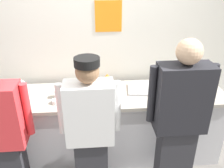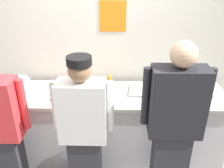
{
  "view_description": "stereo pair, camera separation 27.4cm",
  "coord_description": "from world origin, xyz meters",
  "px_view_note": "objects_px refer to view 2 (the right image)",
  "views": [
    {
      "loc": [
        -0.06,
        -2.12,
        2.27
      ],
      "look_at": [
        0.15,
        0.33,
        1.06
      ],
      "focal_mm": 38.31,
      "sensor_mm": 36.0,
      "label": 1
    },
    {
      "loc": [
        0.21,
        -2.13,
        2.27
      ],
      "look_at": [
        0.15,
        0.33,
        1.06
      ],
      "focal_mm": 38.31,
      "sensor_mm": 36.0,
      "label": 2
    }
  ],
  "objects_px": {
    "plate_stack_front": "(101,95)",
    "ramekin_green_sauce": "(55,98)",
    "chef_center": "(84,130)",
    "plate_stack_rear": "(173,87)",
    "chef_far_right": "(174,125)",
    "squeeze_bottle_primary": "(187,93)",
    "deli_cup": "(60,91)",
    "ramekin_red_sauce": "(212,95)",
    "sheet_tray": "(146,91)",
    "ramekin_orange_sauce": "(86,89)",
    "ramekin_yellow_sauce": "(190,86)",
    "mixing_bowl_steel": "(14,86)",
    "squeeze_bottle_secondary": "(109,81)",
    "chef_near_left": "(0,128)"
  },
  "relations": [
    {
      "from": "plate_stack_front",
      "to": "ramekin_orange_sauce",
      "type": "bearing_deg",
      "value": 134.87
    },
    {
      "from": "sheet_tray",
      "to": "squeeze_bottle_secondary",
      "type": "height_order",
      "value": "squeeze_bottle_secondary"
    },
    {
      "from": "ramekin_red_sauce",
      "to": "squeeze_bottle_primary",
      "type": "bearing_deg",
      "value": -161.69
    },
    {
      "from": "squeeze_bottle_primary",
      "to": "ramekin_yellow_sauce",
      "type": "bearing_deg",
      "value": 68.38
    },
    {
      "from": "ramekin_green_sauce",
      "to": "ramekin_red_sauce",
      "type": "relative_size",
      "value": 0.84
    },
    {
      "from": "plate_stack_rear",
      "to": "chef_far_right",
      "type": "bearing_deg",
      "value": -100.2
    },
    {
      "from": "mixing_bowl_steel",
      "to": "ramekin_orange_sauce",
      "type": "bearing_deg",
      "value": 3.03
    },
    {
      "from": "ramekin_orange_sauce",
      "to": "ramekin_red_sauce",
      "type": "height_order",
      "value": "ramekin_red_sauce"
    },
    {
      "from": "ramekin_orange_sauce",
      "to": "ramekin_yellow_sauce",
      "type": "distance_m",
      "value": 1.3
    },
    {
      "from": "ramekin_orange_sauce",
      "to": "deli_cup",
      "type": "xyz_separation_m",
      "value": [
        -0.3,
        -0.11,
        0.03
      ]
    },
    {
      "from": "plate_stack_rear",
      "to": "sheet_tray",
      "type": "distance_m",
      "value": 0.33
    },
    {
      "from": "chef_center",
      "to": "ramekin_green_sauce",
      "type": "relative_size",
      "value": 18.11
    },
    {
      "from": "plate_stack_front",
      "to": "ramekin_green_sauce",
      "type": "xyz_separation_m",
      "value": [
        -0.51,
        -0.05,
        -0.02
      ]
    },
    {
      "from": "chef_far_right",
      "to": "ramekin_red_sauce",
      "type": "bearing_deg",
      "value": 46.98
    },
    {
      "from": "chef_center",
      "to": "chef_far_right",
      "type": "xyz_separation_m",
      "value": [
        0.86,
        0.0,
        0.07
      ]
    },
    {
      "from": "chef_far_right",
      "to": "squeeze_bottle_primary",
      "type": "distance_m",
      "value": 0.55
    },
    {
      "from": "ramekin_yellow_sauce",
      "to": "deli_cup",
      "type": "xyz_separation_m",
      "value": [
        -1.59,
        -0.24,
        0.03
      ]
    },
    {
      "from": "sheet_tray",
      "to": "ramekin_orange_sauce",
      "type": "bearing_deg",
      "value": 178.69
    },
    {
      "from": "plate_stack_front",
      "to": "ramekin_green_sauce",
      "type": "bearing_deg",
      "value": -174.27
    },
    {
      "from": "plate_stack_front",
      "to": "squeeze_bottle_secondary",
      "type": "height_order",
      "value": "squeeze_bottle_secondary"
    },
    {
      "from": "plate_stack_front",
      "to": "deli_cup",
      "type": "distance_m",
      "value": 0.49
    },
    {
      "from": "chef_near_left",
      "to": "ramekin_green_sauce",
      "type": "bearing_deg",
      "value": 46.58
    },
    {
      "from": "chef_far_right",
      "to": "plate_stack_front",
      "type": "relative_size",
      "value": 8.82
    },
    {
      "from": "chef_center",
      "to": "plate_stack_rear",
      "type": "xyz_separation_m",
      "value": [
        1.0,
        0.75,
        0.09
      ]
    },
    {
      "from": "chef_center",
      "to": "deli_cup",
      "type": "height_order",
      "value": "chef_center"
    },
    {
      "from": "chef_far_right",
      "to": "plate_stack_rear",
      "type": "xyz_separation_m",
      "value": [
        0.14,
        0.75,
        0.02
      ]
    },
    {
      "from": "plate_stack_rear",
      "to": "ramekin_yellow_sauce",
      "type": "height_order",
      "value": "plate_stack_rear"
    },
    {
      "from": "plate_stack_rear",
      "to": "deli_cup",
      "type": "height_order",
      "value": "deli_cup"
    },
    {
      "from": "sheet_tray",
      "to": "ramekin_orange_sauce",
      "type": "relative_size",
      "value": 3.78
    },
    {
      "from": "chef_far_right",
      "to": "ramekin_red_sauce",
      "type": "height_order",
      "value": "chef_far_right"
    },
    {
      "from": "chef_near_left",
      "to": "ramekin_green_sauce",
      "type": "xyz_separation_m",
      "value": [
        0.44,
        0.47,
        0.07
      ]
    },
    {
      "from": "plate_stack_front",
      "to": "ramekin_red_sauce",
      "type": "height_order",
      "value": "plate_stack_front"
    },
    {
      "from": "chef_far_right",
      "to": "ramekin_orange_sauce",
      "type": "bearing_deg",
      "value": 142.51
    },
    {
      "from": "plate_stack_rear",
      "to": "ramekin_red_sauce",
      "type": "relative_size",
      "value": 1.84
    },
    {
      "from": "plate_stack_rear",
      "to": "squeeze_bottle_secondary",
      "type": "distance_m",
      "value": 0.78
    },
    {
      "from": "chef_center",
      "to": "ramekin_yellow_sauce",
      "type": "height_order",
      "value": "chef_center"
    },
    {
      "from": "squeeze_bottle_primary",
      "to": "deli_cup",
      "type": "relative_size",
      "value": 1.87
    },
    {
      "from": "ramekin_green_sauce",
      "to": "ramekin_yellow_sauce",
      "type": "xyz_separation_m",
      "value": [
        1.61,
        0.37,
        0.0
      ]
    },
    {
      "from": "chef_near_left",
      "to": "mixing_bowl_steel",
      "type": "distance_m",
      "value": 0.68
    },
    {
      "from": "ramekin_orange_sauce",
      "to": "deli_cup",
      "type": "height_order",
      "value": "deli_cup"
    },
    {
      "from": "plate_stack_front",
      "to": "ramekin_yellow_sauce",
      "type": "bearing_deg",
      "value": 15.95
    },
    {
      "from": "sheet_tray",
      "to": "ramekin_green_sauce",
      "type": "distance_m",
      "value": 1.07
    },
    {
      "from": "chef_center",
      "to": "plate_stack_rear",
      "type": "bearing_deg",
      "value": 37.13
    },
    {
      "from": "chef_center",
      "to": "squeeze_bottle_secondary",
      "type": "xyz_separation_m",
      "value": [
        0.22,
        0.79,
        0.15
      ]
    },
    {
      "from": "chef_center",
      "to": "deli_cup",
      "type": "relative_size",
      "value": 14.85
    },
    {
      "from": "mixing_bowl_steel",
      "to": "sheet_tray",
      "type": "xyz_separation_m",
      "value": [
        1.59,
        0.03,
        -0.06
      ]
    },
    {
      "from": "plate_stack_rear",
      "to": "ramekin_green_sauce",
      "type": "relative_size",
      "value": 2.2
    },
    {
      "from": "chef_center",
      "to": "squeeze_bottle_primary",
      "type": "relative_size",
      "value": 7.96
    },
    {
      "from": "chef_far_right",
      "to": "ramekin_green_sauce",
      "type": "distance_m",
      "value": 1.32
    },
    {
      "from": "sheet_tray",
      "to": "deli_cup",
      "type": "relative_size",
      "value": 3.77
    }
  ]
}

